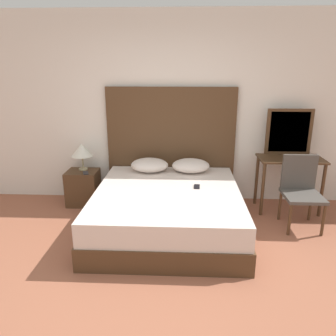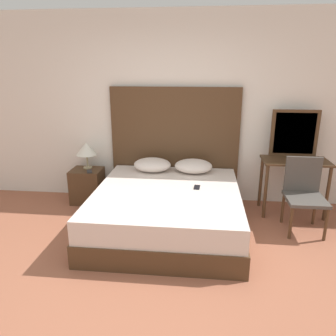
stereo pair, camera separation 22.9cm
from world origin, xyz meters
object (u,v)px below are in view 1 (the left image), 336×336
Objects in this scene: phone_on_bed at (197,187)px; vanity_desk at (290,168)px; nightstand at (83,188)px; table_lamp at (82,150)px; bed at (168,210)px; chair at (301,188)px; phone_on_nightstand at (86,173)px.

phone_on_bed is 0.18× the size of vanity_desk.
nightstand is 1.32× the size of table_lamp.
nightstand is (-1.63, 0.61, -0.27)m from phone_on_bed.
bed is 1.60m from table_lamp.
nightstand is at bearing 178.67° from vanity_desk.
chair is at bearing -87.96° from vanity_desk.
phone_on_bed is 0.40× the size of table_lamp.
table_lamp reaches higher than nightstand.
chair is (0.02, -0.44, -0.11)m from vanity_desk.
table_lamp is at bearing 177.18° from vanity_desk.
nightstand is at bearing 130.61° from phone_on_nightstand.
vanity_desk is at bearing 21.92° from bed.
vanity_desk is (2.84, 0.03, 0.10)m from phone_on_nightstand.
chair is at bearing 4.22° from phone_on_bed.
phone_on_bed is 1.40m from vanity_desk.
phone_on_bed is 0.30× the size of nightstand.
chair reaches higher than vanity_desk.
phone_on_bed is at bearing -22.74° from table_lamp.
phone_on_bed is 0.93× the size of phone_on_nightstand.
chair reaches higher than nightstand.
bed is 2.16× the size of chair.
table_lamp reaches higher than phone_on_bed.
chair is (2.94, -0.51, 0.25)m from nightstand.
bed is 0.46m from phone_on_bed.
bed is at bearing -28.07° from phone_on_nightstand.
phone_on_nightstand is 2.84m from vanity_desk.
nightstand is 0.57× the size of chair.
chair reaches higher than table_lamp.
phone_on_bed is at bearing -157.28° from vanity_desk.
phone_on_nightstand is at bearing 171.69° from chair.
bed reaches higher than nightstand.
vanity_desk is 0.97× the size of chair.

